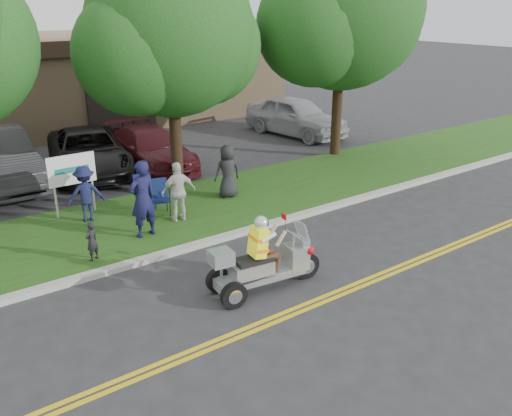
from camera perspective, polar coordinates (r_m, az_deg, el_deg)
ground at (r=11.43m, az=7.07°, el=-7.85°), size 120.00×120.00×0.00m
centerline_near at (r=11.07m, az=9.12°, el=-8.96°), size 60.00×0.10×0.01m
centerline_far at (r=11.17m, az=8.54°, el=-8.64°), size 60.00×0.10×0.01m
curb at (r=13.54m, az=-1.68°, el=-2.61°), size 60.00×0.25×0.12m
grass_verge at (r=15.24m, az=-6.25°, el=0.02°), size 60.00×4.00×0.10m
commercial_building at (r=27.90m, az=-17.40°, el=12.97°), size 18.00×8.20×4.00m
tree_mid at (r=16.32m, az=-8.87°, el=17.10°), size 5.88×4.80×7.05m
tree_right at (r=20.00m, az=9.10°, el=19.48°), size 6.86×5.60×8.07m
business_sign at (r=15.01m, az=-18.80°, el=3.52°), size 1.25×0.06×1.75m
trike_scooter at (r=10.84m, az=0.65°, el=-6.00°), size 2.48×0.90×1.62m
lawn_chair_a at (r=15.23m, az=-11.73°, el=1.97°), size 0.56×0.58×0.93m
lawn_chair_b at (r=14.68m, az=-10.18°, el=1.41°), size 0.62×0.63×0.95m
spectator_adult_left at (r=13.20m, az=-11.84°, el=0.93°), size 0.74×0.53×1.90m
spectator_adult_right at (r=14.06m, az=-8.16°, el=1.72°), size 0.96×0.50×1.56m
spectator_chair_a at (r=14.58m, az=-17.51°, el=1.43°), size 1.04×0.72×1.47m
spectator_chair_b at (r=15.66m, az=-3.02°, el=3.87°), size 0.83×0.62×1.54m
child_left at (r=12.42m, az=-16.90°, el=-3.35°), size 0.39×0.34×0.90m
parked_car_mid at (r=19.16m, az=-17.22°, el=5.70°), size 3.51×5.61×1.45m
parked_car_right at (r=19.19m, az=-10.98°, el=6.17°), size 2.18×4.83×1.37m
parked_car_far_right at (r=23.65m, az=4.20°, el=9.63°), size 2.53×5.06×1.66m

